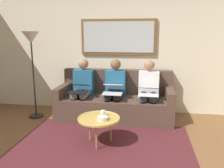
# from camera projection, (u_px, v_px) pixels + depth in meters

# --- Properties ---
(wall_rear) EXTENTS (6.00, 0.12, 2.60)m
(wall_rear) POSITION_uv_depth(u_px,v_px,m) (119.00, 49.00, 4.88)
(wall_rear) COLOR beige
(wall_rear) RESTS_ON ground_plane
(area_rug) EXTENTS (2.60, 1.80, 0.01)m
(area_rug) POSITION_uv_depth(u_px,v_px,m) (103.00, 145.00, 3.47)
(area_rug) COLOR #4C1E23
(area_rug) RESTS_ON ground_plane
(couch) EXTENTS (2.20, 0.90, 0.90)m
(couch) POSITION_uv_depth(u_px,v_px,m) (115.00, 101.00, 4.63)
(couch) COLOR #4C382D
(couch) RESTS_ON ground_plane
(framed_mirror) EXTENTS (1.53, 0.05, 0.71)m
(framed_mirror) POSITION_uv_depth(u_px,v_px,m) (118.00, 37.00, 4.74)
(framed_mirror) COLOR brown
(coffee_table) EXTENTS (0.63, 0.63, 0.42)m
(coffee_table) POSITION_uv_depth(u_px,v_px,m) (99.00, 119.00, 3.45)
(coffee_table) COLOR tan
(coffee_table) RESTS_ON ground_plane
(cup) EXTENTS (0.07, 0.07, 0.09)m
(cup) POSITION_uv_depth(u_px,v_px,m) (103.00, 113.00, 3.50)
(cup) COLOR silver
(cup) RESTS_ON coffee_table
(bowl) EXTENTS (0.16, 0.16, 0.05)m
(bowl) POSITION_uv_depth(u_px,v_px,m) (102.00, 118.00, 3.36)
(bowl) COLOR beige
(bowl) RESTS_ON coffee_table
(person_left) EXTENTS (0.38, 0.58, 1.14)m
(person_left) POSITION_uv_depth(u_px,v_px,m) (149.00, 89.00, 4.40)
(person_left) COLOR silver
(person_left) RESTS_ON couch
(laptop_white) EXTENTS (0.35, 0.33, 0.15)m
(laptop_white) POSITION_uv_depth(u_px,v_px,m) (148.00, 91.00, 4.16)
(laptop_white) COLOR white
(person_middle) EXTENTS (0.38, 0.58, 1.14)m
(person_middle) POSITION_uv_depth(u_px,v_px,m) (115.00, 87.00, 4.50)
(person_middle) COLOR #235B84
(person_middle) RESTS_ON couch
(laptop_silver) EXTENTS (0.35, 0.38, 0.17)m
(laptop_silver) POSITION_uv_depth(u_px,v_px,m) (113.00, 89.00, 4.27)
(laptop_silver) COLOR silver
(person_right) EXTENTS (0.38, 0.58, 1.14)m
(person_right) POSITION_uv_depth(u_px,v_px,m) (83.00, 86.00, 4.60)
(person_right) COLOR #235B84
(person_right) RESTS_ON couch
(laptop_black) EXTENTS (0.33, 0.35, 0.15)m
(laptop_black) POSITION_uv_depth(u_px,v_px,m) (79.00, 88.00, 4.36)
(laptop_black) COLOR black
(standing_lamp) EXTENTS (0.32, 0.32, 1.66)m
(standing_lamp) POSITION_uv_depth(u_px,v_px,m) (31.00, 47.00, 4.38)
(standing_lamp) COLOR black
(standing_lamp) RESTS_ON ground_plane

